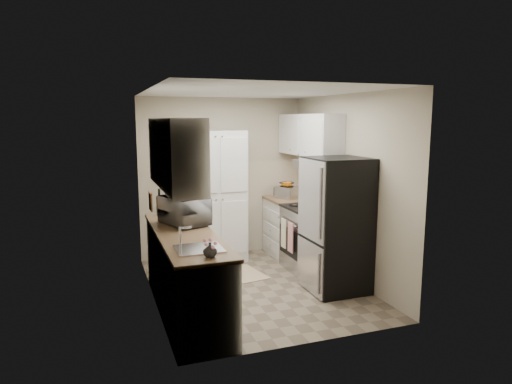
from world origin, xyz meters
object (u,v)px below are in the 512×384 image
Objects in this scene: refrigerator at (337,225)px; electric_range at (310,238)px; wine_bottle at (159,203)px; pantry_cabinet at (215,196)px; toaster_oven at (288,192)px; microwave at (185,210)px.

electric_range is at bearing 87.52° from refrigerator.
wine_bottle is (-2.11, 0.18, 0.60)m from electric_range.
pantry_cabinet is 1.17m from toaster_oven.
microwave is at bearing -69.76° from wine_bottle.
pantry_cabinet reaches higher than electric_range.
microwave is (-1.85, 0.38, 0.24)m from refrigerator.
toaster_oven is at bearing 90.63° from electric_range.
microwave is 2.25m from toaster_oven.
pantry_cabinet reaches higher than microwave.
toaster_oven is (0.03, 1.61, 0.17)m from refrigerator.
pantry_cabinet reaches higher than wine_bottle.
pantry_cabinet is 1.58m from electric_range.
electric_range is 3.51× the size of wine_bottle.
refrigerator is 1.62m from toaster_oven.
wine_bottle reaches higher than electric_range.
toaster_oven is (2.10, 0.63, -0.06)m from wine_bottle.
electric_range is 2.20m from wine_bottle.
microwave is (-1.88, -0.42, 0.61)m from electric_range.
electric_range is at bearing -4.88° from wine_bottle.
pantry_cabinet reaches higher than toaster_oven.
refrigerator is 5.05× the size of toaster_oven.
microwave is at bearing -169.90° from toaster_oven.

